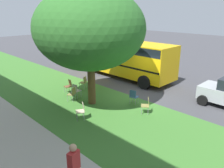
{
  "coord_description": "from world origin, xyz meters",
  "views": [
    {
      "loc": [
        -8.49,
        10.5,
        5.23
      ],
      "look_at": [
        0.34,
        1.65,
        1.06
      ],
      "focal_mm": 35.71,
      "sensor_mm": 36.0,
      "label": 1
    }
  ],
  "objects_px": {
    "chair_4": "(76,90)",
    "chair_2": "(81,110)",
    "chair_6": "(134,96)",
    "chair_5": "(84,82)",
    "chair_0": "(69,85)",
    "chair_1": "(72,93)",
    "street_tree": "(90,29)",
    "chair_3": "(146,104)",
    "pedestrian_0": "(74,167)",
    "school_bus": "(115,54)"
  },
  "relations": [
    {
      "from": "pedestrian_0",
      "to": "chair_1",
      "type": "bearing_deg",
      "value": -34.9
    },
    {
      "from": "chair_6",
      "to": "chair_5",
      "type": "bearing_deg",
      "value": 5.22
    },
    {
      "from": "chair_2",
      "to": "chair_4",
      "type": "bearing_deg",
      "value": -31.36
    },
    {
      "from": "street_tree",
      "to": "pedestrian_0",
      "type": "distance_m",
      "value": 7.56
    },
    {
      "from": "chair_2",
      "to": "pedestrian_0",
      "type": "xyz_separation_m",
      "value": [
        -3.66,
        3.06,
        0.41
      ]
    },
    {
      "from": "street_tree",
      "to": "chair_5",
      "type": "bearing_deg",
      "value": -27.81
    },
    {
      "from": "street_tree",
      "to": "chair_1",
      "type": "bearing_deg",
      "value": 30.89
    },
    {
      "from": "chair_5",
      "to": "chair_6",
      "type": "xyz_separation_m",
      "value": [
        -4.15,
        -0.38,
        0.0
      ]
    },
    {
      "from": "chair_4",
      "to": "chair_0",
      "type": "bearing_deg",
      "value": -10.12
    },
    {
      "from": "chair_5",
      "to": "pedestrian_0",
      "type": "distance_m",
      "value": 9.36
    },
    {
      "from": "chair_0",
      "to": "chair_4",
      "type": "xyz_separation_m",
      "value": [
        -1.06,
        0.19,
        0.0
      ]
    },
    {
      "from": "chair_3",
      "to": "chair_4",
      "type": "bearing_deg",
      "value": 15.67
    },
    {
      "from": "street_tree",
      "to": "chair_1",
      "type": "xyz_separation_m",
      "value": [
        1.05,
        0.63,
        -3.74
      ]
    },
    {
      "from": "chair_0",
      "to": "chair_2",
      "type": "bearing_deg",
      "value": 154.2
    },
    {
      "from": "chair_3",
      "to": "street_tree",
      "type": "bearing_deg",
      "value": 20.16
    },
    {
      "from": "street_tree",
      "to": "chair_4",
      "type": "relative_size",
      "value": 7.34
    },
    {
      "from": "chair_0",
      "to": "school_bus",
      "type": "relative_size",
      "value": 0.08
    },
    {
      "from": "chair_3",
      "to": "chair_5",
      "type": "xyz_separation_m",
      "value": [
        5.42,
        -0.1,
        0.0
      ]
    },
    {
      "from": "chair_5",
      "to": "chair_3",
      "type": "bearing_deg",
      "value": 178.94
    },
    {
      "from": "school_bus",
      "to": "pedestrian_0",
      "type": "xyz_separation_m",
      "value": [
        -8.22,
        10.19,
        -0.83
      ]
    },
    {
      "from": "chair_3",
      "to": "pedestrian_0",
      "type": "relative_size",
      "value": 0.52
    },
    {
      "from": "street_tree",
      "to": "chair_0",
      "type": "xyz_separation_m",
      "value": [
        2.44,
        -0.07,
        -3.74
      ]
    },
    {
      "from": "chair_3",
      "to": "chair_5",
      "type": "relative_size",
      "value": 1.0
    },
    {
      "from": "pedestrian_0",
      "to": "chair_6",
      "type": "bearing_deg",
      "value": -64.45
    },
    {
      "from": "chair_1",
      "to": "chair_2",
      "type": "xyz_separation_m",
      "value": [
        -2.25,
        1.06,
        0.0
      ]
    },
    {
      "from": "street_tree",
      "to": "chair_4",
      "type": "xyz_separation_m",
      "value": [
        1.38,
        0.12,
        -3.74
      ]
    },
    {
      "from": "chair_5",
      "to": "pedestrian_0",
      "type": "bearing_deg",
      "value": 140.25
    },
    {
      "from": "chair_6",
      "to": "pedestrian_0",
      "type": "distance_m",
      "value": 7.06
    },
    {
      "from": "chair_5",
      "to": "school_bus",
      "type": "bearing_deg",
      "value": -76.28
    },
    {
      "from": "chair_2",
      "to": "chair_6",
      "type": "relative_size",
      "value": 1.0
    },
    {
      "from": "chair_5",
      "to": "chair_6",
      "type": "relative_size",
      "value": 1.0
    },
    {
      "from": "chair_4",
      "to": "chair_6",
      "type": "distance_m",
      "value": 3.63
    },
    {
      "from": "chair_1",
      "to": "chair_4",
      "type": "height_order",
      "value": "same"
    },
    {
      "from": "chair_0",
      "to": "chair_1",
      "type": "xyz_separation_m",
      "value": [
        -1.39,
        0.7,
        0.0
      ]
    },
    {
      "from": "chair_4",
      "to": "chair_2",
      "type": "bearing_deg",
      "value": 148.64
    },
    {
      "from": "chair_4",
      "to": "school_bus",
      "type": "relative_size",
      "value": 0.08
    },
    {
      "from": "street_tree",
      "to": "chair_0",
      "type": "distance_m",
      "value": 4.46
    },
    {
      "from": "chair_0",
      "to": "chair_6",
      "type": "distance_m",
      "value": 4.53
    },
    {
      "from": "chair_3",
      "to": "chair_0",
      "type": "bearing_deg",
      "value": 10.88
    },
    {
      "from": "street_tree",
      "to": "chair_3",
      "type": "xyz_separation_m",
      "value": [
        -3.08,
        -1.13,
        -3.74
      ]
    },
    {
      "from": "chair_4",
      "to": "chair_1",
      "type": "bearing_deg",
      "value": 122.66
    },
    {
      "from": "pedestrian_0",
      "to": "chair_5",
      "type": "bearing_deg",
      "value": -39.75
    },
    {
      "from": "chair_0",
      "to": "chair_1",
      "type": "relative_size",
      "value": 1.0
    },
    {
      "from": "chair_1",
      "to": "pedestrian_0",
      "type": "bearing_deg",
      "value": 145.1
    },
    {
      "from": "street_tree",
      "to": "chair_5",
      "type": "relative_size",
      "value": 7.34
    },
    {
      "from": "chair_5",
      "to": "pedestrian_0",
      "type": "xyz_separation_m",
      "value": [
        -7.19,
        5.98,
        0.41
      ]
    },
    {
      "from": "chair_5",
      "to": "chair_0",
      "type": "bearing_deg",
      "value": 84.73
    },
    {
      "from": "chair_6",
      "to": "pedestrian_0",
      "type": "height_order",
      "value": "pedestrian_0"
    },
    {
      "from": "chair_1",
      "to": "chair_2",
      "type": "relative_size",
      "value": 1.0
    },
    {
      "from": "street_tree",
      "to": "chair_1",
      "type": "height_order",
      "value": "street_tree"
    }
  ]
}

